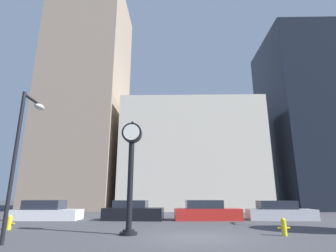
{
  "coord_description": "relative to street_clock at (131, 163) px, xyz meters",
  "views": [
    {
      "loc": [
        -0.89,
        -11.41,
        1.59
      ],
      "look_at": [
        -1.36,
        10.8,
        7.59
      ],
      "focal_mm": 28.0,
      "sensor_mm": 36.0,
      "label": 1
    }
  ],
  "objects": [
    {
      "name": "building_glass_modern",
      "position": [
        20.59,
        23.39,
        8.97
      ],
      "size": [
        10.21,
        12.0,
        24.13
      ],
      "color": "black",
      "rests_on": "ground_plane"
    },
    {
      "name": "car_silver",
      "position": [
        9.46,
        7.68,
        -2.55
      ],
      "size": [
        4.66,
        1.95,
        1.32
      ],
      "rotation": [
        0.0,
        0.0,
        -0.05
      ],
      "color": "#BCBCC1",
      "rests_on": "ground_plane"
    },
    {
      "name": "car_white",
      "position": [
        -7.14,
        7.4,
        -2.54
      ],
      "size": [
        4.71,
        1.95,
        1.35
      ],
      "rotation": [
        0.0,
        0.0,
        0.01
      ],
      "color": "silver",
      "rests_on": "ground_plane"
    },
    {
      "name": "car_red",
      "position": [
        4.26,
        7.41,
        -2.53
      ],
      "size": [
        4.65,
        1.98,
        1.35
      ],
      "rotation": [
        0.0,
        0.0,
        0.04
      ],
      "color": "red",
      "rests_on": "ground_plane"
    },
    {
      "name": "fire_hydrant_near",
      "position": [
        6.61,
        -0.12,
        -2.73
      ],
      "size": [
        0.5,
        0.22,
        0.72
      ],
      "color": "yellow",
      "rests_on": "ground_plane"
    },
    {
      "name": "car_black",
      "position": [
        -0.92,
        7.27,
        -2.53
      ],
      "size": [
        4.23,
        1.98,
        1.34
      ],
      "rotation": [
        0.0,
        0.0,
        -0.05
      ],
      "color": "black",
      "rests_on": "ground_plane"
    },
    {
      "name": "building_storefront_row",
      "position": [
        4.28,
        23.39,
        3.62
      ],
      "size": [
        17.46,
        12.0,
        13.43
      ],
      "color": "beige",
      "rests_on": "ground_plane"
    },
    {
      "name": "street_lamp_left",
      "position": [
        -3.9,
        -2.13,
        0.68
      ],
      "size": [
        0.36,
        1.57,
        5.57
      ],
      "color": "black",
      "rests_on": "ground_plane"
    },
    {
      "name": "building_tall_tower",
      "position": [
        -10.51,
        23.39,
        12.72
      ],
      "size": [
        10.05,
        12.0,
        31.62
      ],
      "color": "gray",
      "rests_on": "ground_plane"
    },
    {
      "name": "street_clock",
      "position": [
        0.0,
        0.0,
        0.0
      ],
      "size": [
        0.92,
        0.76,
        5.08
      ],
      "color": "black",
      "rests_on": "ground_plane"
    },
    {
      "name": "ground_plane",
      "position": [
        2.84,
        -0.61,
        -3.1
      ],
      "size": [
        200.0,
        200.0,
        0.0
      ],
      "primitive_type": "plane",
      "color": "#424247"
    },
    {
      "name": "fire_hydrant_far",
      "position": [
        -6.23,
        1.63,
        -2.75
      ],
      "size": [
        0.54,
        0.23,
        0.69
      ],
      "color": "yellow",
      "rests_on": "ground_plane"
    }
  ]
}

